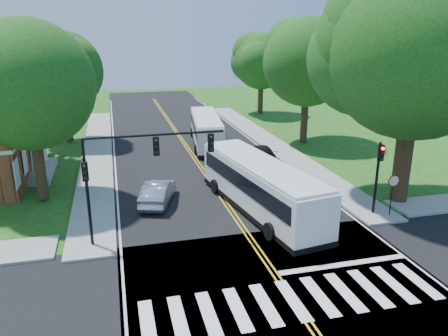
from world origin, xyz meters
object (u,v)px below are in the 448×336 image
object	(u,v)px
signal_nw	(134,163)
suv	(283,175)
dark_sedan	(261,152)
bus_lead	(260,186)
bus_follow	(206,129)
hatchback	(158,192)
signal_ne	(378,169)

from	to	relation	value
signal_nw	suv	xyz separation A→B (m)	(10.80, 6.63, -3.71)
signal_nw	suv	bearing A→B (deg)	31.55
signal_nw	dark_sedan	world-z (taller)	signal_nw
bus_lead	suv	world-z (taller)	bus_lead
bus_follow	dark_sedan	distance (m)	7.08
bus_lead	suv	xyz separation A→B (m)	(3.24, 4.28, -1.00)
bus_lead	hatchback	bearing A→B (deg)	-34.69
signal_ne	bus_lead	world-z (taller)	signal_ne
signal_ne	suv	distance (m)	7.72
signal_ne	bus_follow	bearing A→B (deg)	107.71
suv	bus_follow	bearing A→B (deg)	-63.68
hatchback	signal_ne	bearing A→B (deg)	175.20
signal_nw	signal_ne	distance (m)	14.13
bus_follow	signal_ne	bearing A→B (deg)	115.17
hatchback	dark_sedan	bearing A→B (deg)	-122.73
signal_ne	dark_sedan	size ratio (longest dim) A/B	1.06
bus_follow	hatchback	xyz separation A→B (m)	(-6.27, -14.14, -0.76)
signal_ne	hatchback	xyz separation A→B (m)	(-12.44, 5.19, -2.20)
signal_nw	signal_ne	world-z (taller)	signal_nw
bus_follow	suv	bearing A→B (deg)	110.37
signal_nw	bus_lead	distance (m)	8.36
signal_nw	signal_ne	size ratio (longest dim) A/B	1.62
signal_ne	suv	world-z (taller)	signal_ne
signal_nw	signal_ne	bearing A→B (deg)	0.05
bus_lead	bus_follow	size ratio (longest dim) A/B	1.10
bus_follow	dark_sedan	size ratio (longest dim) A/B	2.70
signal_nw	dark_sedan	xyz separation A→B (m)	(11.47, 13.30, -3.76)
signal_nw	hatchback	bearing A→B (deg)	72.73
signal_nw	bus_follow	size ratio (longest dim) A/B	0.63
hatchback	suv	world-z (taller)	hatchback
bus_lead	dark_sedan	world-z (taller)	bus_lead
signal_ne	suv	bearing A→B (deg)	116.21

